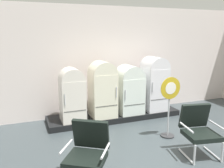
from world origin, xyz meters
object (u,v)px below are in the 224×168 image
sign_stand (169,107)px  refrigerator_2 (129,88)px  armchair_left (88,150)px  refrigerator_3 (154,82)px  refrigerator_1 (103,88)px  armchair_right (199,128)px  refrigerator_0 (72,93)px

sign_stand → refrigerator_2: bearing=100.8°
refrigerator_2 → armchair_left: (-1.93, -2.53, -0.32)m
refrigerator_2 → refrigerator_3: (0.81, 0.00, 0.12)m
refrigerator_1 → armchair_left: refrigerator_1 is taller
refrigerator_3 → armchair_right: size_ratio=1.57×
armchair_left → sign_stand: (2.22, 1.00, 0.19)m
refrigerator_0 → armchair_left: bearing=-96.5°
refrigerator_1 → refrigerator_2: bearing=1.6°
refrigerator_3 → armchair_right: (-0.44, -2.44, -0.44)m
refrigerator_0 → refrigerator_3: 2.45m
armchair_left → armchair_right: (2.30, 0.09, 0.00)m
refrigerator_1 → refrigerator_3: bearing=0.8°
refrigerator_1 → refrigerator_2: size_ratio=1.11×
refrigerator_0 → refrigerator_2: refrigerator_0 is taller
refrigerator_0 → armchair_left: refrigerator_0 is taller
refrigerator_0 → sign_stand: bearing=-37.5°
refrigerator_3 → armchair_left: bearing=-137.2°
refrigerator_0 → armchair_right: (2.02, -2.40, -0.34)m
refrigerator_1 → refrigerator_3: size_ratio=0.96×
refrigerator_1 → sign_stand: size_ratio=1.06×
refrigerator_3 → armchair_right: bearing=-100.1°
armchair_left → refrigerator_2: bearing=52.7°
refrigerator_2 → refrigerator_3: bearing=0.1°
armchair_right → sign_stand: (-0.08, 0.91, 0.19)m
refrigerator_1 → armchair_left: bearing=-114.1°
refrigerator_0 → armchair_right: refrigerator_0 is taller
armchair_right → refrigerator_2: bearing=98.6°
refrigerator_1 → armchair_right: refrigerator_1 is taller
armchair_left → sign_stand: sign_stand is taller
refrigerator_1 → armchair_left: 2.78m
refrigerator_0 → refrigerator_3: (2.45, 0.04, 0.10)m
refrigerator_0 → refrigerator_3: refrigerator_3 is taller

